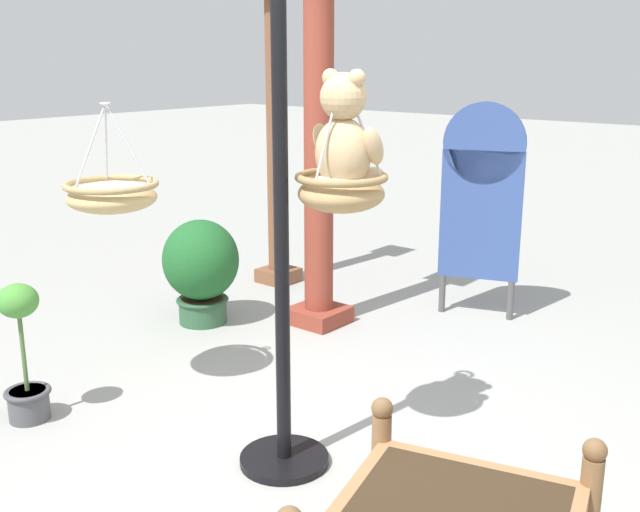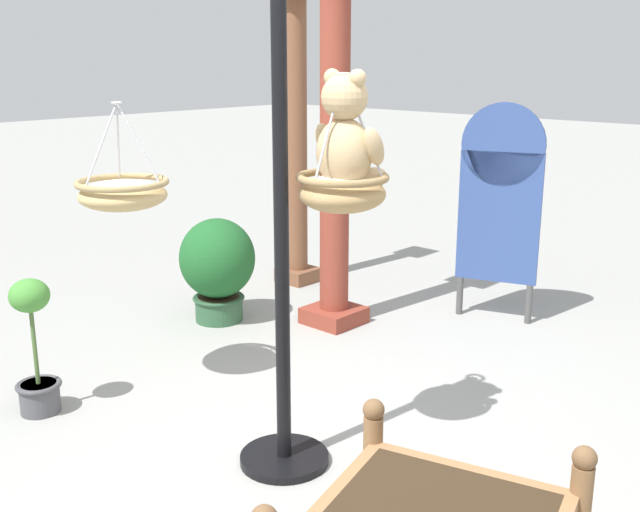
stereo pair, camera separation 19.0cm
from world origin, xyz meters
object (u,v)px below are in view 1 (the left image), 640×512
potted_plant_trailing_ivy (201,267)px  greenhouse_pillar_right (277,146)px  hanging_basket_with_teddy (341,190)px  potted_plant_tall_leafy (24,358)px  greenhouse_pillar_left (319,144)px  teddy_bear (345,139)px  hanging_basket_left_high (112,195)px  display_pole_central (283,321)px  display_sign_board (482,193)px

potted_plant_trailing_ivy → greenhouse_pillar_right: bearing=103.3°
hanging_basket_with_teddy → potted_plant_trailing_ivy: hanging_basket_with_teddy is taller
hanging_basket_with_teddy → greenhouse_pillar_right: 3.04m
hanging_basket_with_teddy → potted_plant_tall_leafy: 2.01m
greenhouse_pillar_right → potted_plant_tall_leafy: greenhouse_pillar_right is taller
greenhouse_pillar_left → potted_plant_trailing_ivy: size_ratio=3.53×
hanging_basket_with_teddy → teddy_bear: (0.00, 0.02, 0.23)m
teddy_bear → hanging_basket_left_high: size_ratio=0.91×
hanging_basket_with_teddy → teddy_bear: 0.23m
greenhouse_pillar_left → hanging_basket_with_teddy: bearing=-47.5°
display_pole_central → hanging_basket_left_high: 1.31m
teddy_bear → potted_plant_tall_leafy: size_ratio=0.70×
hanging_basket_with_teddy → potted_plant_trailing_ivy: size_ratio=0.80×
greenhouse_pillar_right → display_sign_board: bearing=9.6°
hanging_basket_with_teddy → display_sign_board: 2.40m
display_pole_central → hanging_basket_with_teddy: display_pole_central is taller
hanging_basket_left_high → greenhouse_pillar_right: greenhouse_pillar_right is taller
hanging_basket_left_high → display_pole_central: bearing=1.5°
display_pole_central → hanging_basket_with_teddy: (0.15, 0.25, 0.61)m
display_sign_board → potted_plant_trailing_ivy: bearing=-136.4°
greenhouse_pillar_right → greenhouse_pillar_left: bearing=-32.0°
hanging_basket_with_teddy → hanging_basket_left_high: 1.41m
potted_plant_trailing_ivy → display_sign_board: 2.15m
greenhouse_pillar_right → potted_plant_trailing_ivy: 1.40m
display_pole_central → potted_plant_tall_leafy: (-1.40, -0.54, -0.38)m
display_pole_central → greenhouse_pillar_right: greenhouse_pillar_right is taller
display_pole_central → teddy_bear: size_ratio=4.41×
greenhouse_pillar_left → display_sign_board: bearing=47.2°
greenhouse_pillar_left → greenhouse_pillar_right: size_ratio=1.11×
teddy_bear → potted_plant_tall_leafy: bearing=-152.2°
hanging_basket_left_high → display_sign_board: (0.90, 2.60, -0.25)m
hanging_basket_with_teddy → display_sign_board: bearing=101.6°
greenhouse_pillar_right → potted_plant_trailing_ivy: greenhouse_pillar_right is taller
display_pole_central → greenhouse_pillar_left: bearing=124.6°
greenhouse_pillar_right → potted_plant_trailing_ivy: size_ratio=3.18×
display_pole_central → potted_plant_trailing_ivy: display_pole_central is taller
potted_plant_tall_leafy → hanging_basket_with_teddy: bearing=27.1°
display_sign_board → potted_plant_tall_leafy: bearing=-109.1°
teddy_bear → hanging_basket_left_high: bearing=-167.4°
potted_plant_tall_leafy → potted_plant_trailing_ivy: size_ratio=0.99×
display_pole_central → greenhouse_pillar_right: size_ratio=0.96×
hanging_basket_left_high → greenhouse_pillar_right: 2.47m
greenhouse_pillar_left → greenhouse_pillar_right: bearing=148.0°
greenhouse_pillar_left → potted_plant_trailing_ivy: (-0.68, -0.54, -0.91)m
display_pole_central → display_sign_board: size_ratio=1.48×
display_pole_central → display_sign_board: (-0.33, 2.57, 0.22)m
teddy_bear → greenhouse_pillar_left: size_ratio=0.20×
hanging_basket_left_high → greenhouse_pillar_right: bearing=111.0°
potted_plant_trailing_ivy → potted_plant_tall_leafy: bearing=-75.5°
display_pole_central → potted_plant_tall_leafy: display_pole_central is taller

